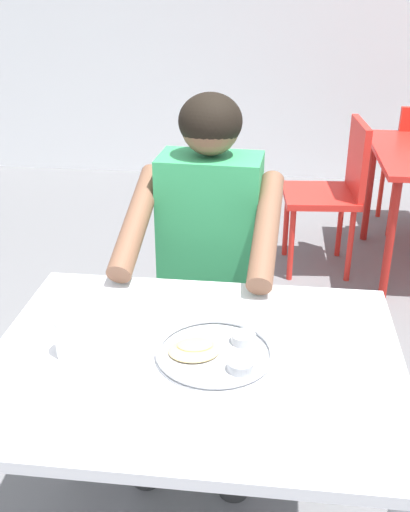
{
  "coord_description": "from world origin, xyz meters",
  "views": [
    {
      "loc": [
        0.19,
        -1.11,
        1.59
      ],
      "look_at": [
        0.02,
        0.34,
        0.89
      ],
      "focal_mm": 42.19,
      "sensor_mm": 36.0,
      "label": 1
    }
  ],
  "objects_px": {
    "thali_tray": "(216,352)",
    "diner_foreground": "(206,251)",
    "chair_foreground": "(215,284)",
    "chair_red_left": "(335,185)",
    "drinking_cup": "(70,335)",
    "table_foreground": "(195,385)"
  },
  "relations": [
    {
      "from": "diner_foreground",
      "to": "drinking_cup",
      "type": "bearing_deg",
      "value": -111.73
    },
    {
      "from": "thali_tray",
      "to": "chair_red_left",
      "type": "distance_m",
      "value": 2.1
    },
    {
      "from": "table_foreground",
      "to": "chair_red_left",
      "type": "distance_m",
      "value": 2.11
    },
    {
      "from": "drinking_cup",
      "to": "chair_foreground",
      "type": "distance_m",
      "value": 0.94
    },
    {
      "from": "drinking_cup",
      "to": "thali_tray",
      "type": "bearing_deg",
      "value": 5.63
    },
    {
      "from": "chair_red_left",
      "to": "chair_foreground",
      "type": "bearing_deg",
      "value": -114.24
    },
    {
      "from": "chair_foreground",
      "to": "chair_red_left",
      "type": "height_order",
      "value": "same"
    },
    {
      "from": "table_foreground",
      "to": "diner_foreground",
      "type": "xyz_separation_m",
      "value": [
        -0.05,
        0.61,
        0.08
      ]
    },
    {
      "from": "table_foreground",
      "to": "drinking_cup",
      "type": "xyz_separation_m",
      "value": [
        -0.3,
        -0.03,
        0.14
      ]
    },
    {
      "from": "diner_foreground",
      "to": "chair_red_left",
      "type": "bearing_deg",
      "value": 68.8
    },
    {
      "from": "chair_red_left",
      "to": "thali_tray",
      "type": "bearing_deg",
      "value": -102.79
    },
    {
      "from": "thali_tray",
      "to": "diner_foreground",
      "type": "height_order",
      "value": "diner_foreground"
    },
    {
      "from": "drinking_cup",
      "to": "chair_foreground",
      "type": "xyz_separation_m",
      "value": [
        0.26,
        0.86,
        -0.3
      ]
    },
    {
      "from": "thali_tray",
      "to": "diner_foreground",
      "type": "xyz_separation_m",
      "value": [
        -0.09,
        0.6,
        -0.02
      ]
    },
    {
      "from": "thali_tray",
      "to": "chair_foreground",
      "type": "bearing_deg",
      "value": 95.93
    },
    {
      "from": "thali_tray",
      "to": "drinking_cup",
      "type": "height_order",
      "value": "drinking_cup"
    },
    {
      "from": "chair_foreground",
      "to": "diner_foreground",
      "type": "distance_m",
      "value": 0.33
    },
    {
      "from": "drinking_cup",
      "to": "chair_red_left",
      "type": "distance_m",
      "value": 2.24
    },
    {
      "from": "table_foreground",
      "to": "diner_foreground",
      "type": "distance_m",
      "value": 0.61
    },
    {
      "from": "chair_foreground",
      "to": "diner_foreground",
      "type": "height_order",
      "value": "diner_foreground"
    },
    {
      "from": "table_foreground",
      "to": "chair_foreground",
      "type": "xyz_separation_m",
      "value": [
        -0.04,
        0.83,
        -0.16
      ]
    },
    {
      "from": "drinking_cup",
      "to": "diner_foreground",
      "type": "relative_size",
      "value": 0.08
    }
  ]
}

